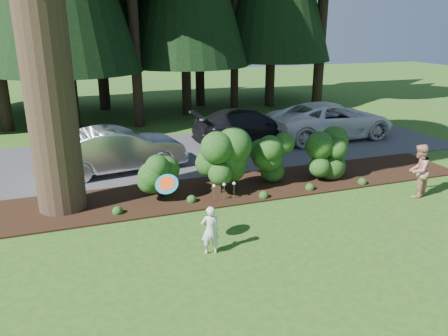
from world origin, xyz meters
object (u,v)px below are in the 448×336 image
car_white_suv (330,120)px  car_dark_suv (250,126)px  frisbee (167,184)px  child (210,230)px  adult (419,171)px  car_silver_wagon (117,150)px

car_white_suv → car_dark_suv: 3.65m
car_white_suv → frisbee: bearing=128.9°
car_dark_suv → child: size_ratio=4.37×
car_dark_suv → adult: bearing=-161.7°
adult → frisbee: 7.62m
car_white_suv → frisbee: size_ratio=9.96×
car_silver_wagon → car_dark_suv: bearing=-78.9°
adult → frisbee: size_ratio=2.78×
car_silver_wagon → car_white_suv: 9.43m
car_silver_wagon → adult: bearing=-131.8°
car_dark_suv → car_silver_wagon: bearing=110.8°
adult → frisbee: (-7.53, -0.82, 0.82)m
adult → car_white_suv: bearing=-128.5°
car_dark_suv → child: bearing=153.2°
car_silver_wagon → adult: adult is taller
adult → child: bearing=-17.0°
car_white_suv → adult: 6.88m
car_white_suv → frisbee: frisbee is taller
car_dark_suv → frisbee: 9.67m
child → frisbee: 1.39m
car_silver_wagon → car_dark_suv: car_silver_wagon is taller
child → adult: adult is taller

